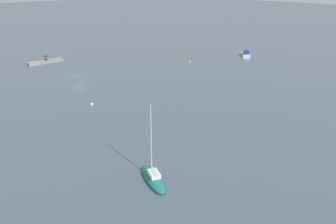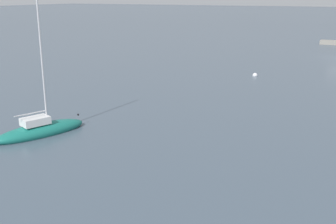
{
  "view_description": "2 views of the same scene",
  "coord_description": "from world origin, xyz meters",
  "px_view_note": "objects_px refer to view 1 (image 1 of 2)",
  "views": [
    {
      "loc": [
        34.1,
        68.4,
        20.22
      ],
      "look_at": [
        1.53,
        31.34,
        1.22
      ],
      "focal_mm": 37.7,
      "sensor_mm": 36.0,
      "label": 1
    },
    {
      "loc": [
        -4.42,
        61.84,
        8.64
      ],
      "look_at": [
        5.08,
        42.78,
        2.53
      ],
      "focal_mm": 44.21,
      "sensor_mm": 36.0,
      "label": 2
    }
  ],
  "objects_px": {
    "sailboat_teal_near": "(153,178)",
    "motorboat_white_near": "(246,55)",
    "person_seated_dark_left": "(46,59)",
    "umbrella_open_black": "(46,56)",
    "mooring_buoy_mid": "(190,62)",
    "mooring_buoy_far": "(92,104)"
  },
  "relations": [
    {
      "from": "sailboat_teal_near",
      "to": "motorboat_white_near",
      "type": "relative_size",
      "value": 1.47
    },
    {
      "from": "sailboat_teal_near",
      "to": "motorboat_white_near",
      "type": "distance_m",
      "value": 65.81
    },
    {
      "from": "umbrella_open_black",
      "to": "mooring_buoy_far",
      "type": "xyz_separation_m",
      "value": [
        7.09,
        34.68,
        -1.7
      ]
    },
    {
      "from": "person_seated_dark_left",
      "to": "mooring_buoy_mid",
      "type": "relative_size",
      "value": 1.37
    },
    {
      "from": "motorboat_white_near",
      "to": "mooring_buoy_mid",
      "type": "relative_size",
      "value": 11.08
    },
    {
      "from": "person_seated_dark_left",
      "to": "umbrella_open_black",
      "type": "bearing_deg",
      "value": -86.88
    },
    {
      "from": "umbrella_open_black",
      "to": "mooring_buoy_mid",
      "type": "relative_size",
      "value": 2.35
    },
    {
      "from": "mooring_buoy_far",
      "to": "mooring_buoy_mid",
      "type": "bearing_deg",
      "value": -161.41
    },
    {
      "from": "motorboat_white_near",
      "to": "umbrella_open_black",
      "type": "bearing_deg",
      "value": 15.96
    },
    {
      "from": "umbrella_open_black",
      "to": "sailboat_teal_near",
      "type": "height_order",
      "value": "sailboat_teal_near"
    },
    {
      "from": "person_seated_dark_left",
      "to": "sailboat_teal_near",
      "type": "relative_size",
      "value": 0.08
    },
    {
      "from": "motorboat_white_near",
      "to": "mooring_buoy_mid",
      "type": "distance_m",
      "value": 16.82
    },
    {
      "from": "person_seated_dark_left",
      "to": "mooring_buoy_mid",
      "type": "distance_m",
      "value": 35.91
    },
    {
      "from": "person_seated_dark_left",
      "to": "mooring_buoy_far",
      "type": "bearing_deg",
      "value": 86.8
    },
    {
      "from": "person_seated_dark_left",
      "to": "mooring_buoy_mid",
      "type": "height_order",
      "value": "person_seated_dark_left"
    },
    {
      "from": "person_seated_dark_left",
      "to": "motorboat_white_near",
      "type": "height_order",
      "value": "motorboat_white_near"
    },
    {
      "from": "sailboat_teal_near",
      "to": "mooring_buoy_mid",
      "type": "relative_size",
      "value": 16.29
    },
    {
      "from": "person_seated_dark_left",
      "to": "sailboat_teal_near",
      "type": "distance_m",
      "value": 61.42
    },
    {
      "from": "umbrella_open_black",
      "to": "motorboat_white_near",
      "type": "bearing_deg",
      "value": 146.9
    },
    {
      "from": "person_seated_dark_left",
      "to": "motorboat_white_near",
      "type": "xyz_separation_m",
      "value": [
        -43.61,
        28.29,
        -0.58
      ]
    },
    {
      "from": "person_seated_dark_left",
      "to": "mooring_buoy_far",
      "type": "distance_m",
      "value": 35.27
    },
    {
      "from": "mooring_buoy_mid",
      "to": "sailboat_teal_near",
      "type": "bearing_deg",
      "value": 41.39
    }
  ]
}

